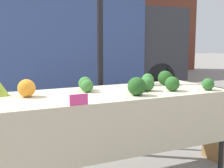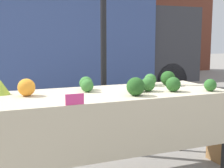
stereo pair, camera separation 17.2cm
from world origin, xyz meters
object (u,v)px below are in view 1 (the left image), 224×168
at_px(orange_cauliflower, 27,88).
at_px(produce_crate, 224,147).
at_px(parked_truck, 69,34).
at_px(price_sign, 79,100).

height_order(orange_cauliflower, produce_crate, orange_cauliflower).
xyz_separation_m(parked_truck, orange_cauliflower, (-1.75, -4.23, -0.53)).
distance_m(parked_truck, price_sign, 5.01).
bearing_deg(price_sign, orange_cauliflower, 119.69).
height_order(parked_truck, price_sign, parked_truck).
xyz_separation_m(parked_truck, price_sign, (-1.45, -4.76, -0.57)).
distance_m(price_sign, produce_crate, 2.09).
bearing_deg(orange_cauliflower, parked_truck, 67.53).
xyz_separation_m(orange_cauliflower, produce_crate, (2.20, -0.20, -0.82)).
relative_size(orange_cauliflower, produce_crate, 0.40).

